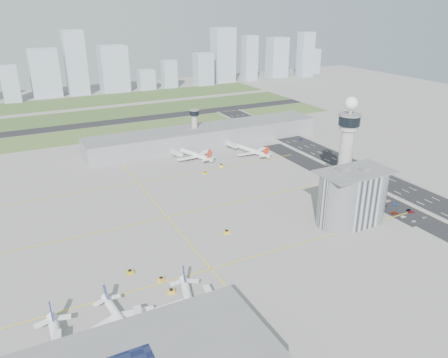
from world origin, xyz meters
name	(u,v)px	position (x,y,z in m)	size (l,w,h in m)	color
ground	(252,224)	(0.00, 0.00, 0.00)	(1000.00, 1000.00, 0.00)	gray
grass_strip_0	(117,131)	(-20.00, 225.00, 0.04)	(480.00, 50.00, 0.08)	#47592A
grass_strip_1	(100,115)	(-20.00, 300.00, 0.04)	(480.00, 60.00, 0.08)	#395428
grass_strip_2	(86,101)	(-20.00, 380.00, 0.04)	(480.00, 70.00, 0.08)	#3F5829
runway	(108,123)	(-20.00, 262.00, 0.06)	(480.00, 22.00, 0.10)	black
highway	(398,188)	(115.00, 0.00, 0.05)	(28.00, 500.00, 0.10)	black
barrier_left	(383,191)	(101.00, 0.00, 0.60)	(0.60, 500.00, 1.20)	#9E9E99
barrier_right	(413,183)	(129.00, 0.00, 0.60)	(0.60, 500.00, 1.20)	#9E9E99
landside_road	(382,200)	(90.00, -10.00, 0.04)	(18.00, 260.00, 0.08)	black
parking_lot	(395,208)	(88.00, -22.00, 0.05)	(20.00, 44.00, 0.10)	black
taxiway_line_h_0	(211,269)	(-40.00, -30.00, 0.01)	(260.00, 0.60, 0.01)	yellow
taxiway_line_h_1	(167,217)	(-40.00, 30.00, 0.01)	(260.00, 0.60, 0.01)	yellow
taxiway_line_h_2	(137,182)	(-40.00, 90.00, 0.01)	(260.00, 0.60, 0.01)	yellow
taxiway_line_v	(167,217)	(-40.00, 30.00, 0.01)	(0.60, 260.00, 0.01)	yellow
control_tower	(347,144)	(72.00, 8.00, 35.04)	(14.00, 14.00, 64.50)	#ADAAA5
secondary_tower	(195,124)	(30.00, 150.00, 18.80)	(8.60, 8.60, 31.90)	#ADAAA5
admin_building	(352,197)	(51.99, -22.00, 15.30)	(42.00, 24.00, 33.50)	#B2B2B7
terminal_pier	(206,136)	(40.00, 148.00, 7.90)	(210.00, 32.00, 15.80)	gray
airplane_near_a	(59,345)	(-111.16, -55.43, 5.56)	(39.74, 33.78, 11.13)	white
airplane_near_b	(120,316)	(-87.94, -49.06, 4.77)	(34.05, 28.94, 9.53)	white
airplane_near_c	(189,301)	(-60.87, -53.71, 5.29)	(37.81, 32.14, 10.59)	white
airplane_far_a	(194,151)	(15.41, 118.61, 5.72)	(40.84, 34.71, 11.43)	white
airplane_far_b	(252,148)	(62.04, 106.04, 5.32)	(37.99, 32.29, 10.64)	white
jet_bridge_near_1	(142,335)	(-83.00, -61.00, 2.85)	(14.00, 3.00, 5.70)	silver
jet_bridge_near_2	(215,311)	(-53.00, -61.00, 2.85)	(14.00, 3.00, 5.70)	silver
jet_bridge_far_0	(172,153)	(2.00, 132.00, 2.85)	(14.00, 3.00, 5.70)	silver
jet_bridge_far_1	(227,144)	(52.00, 132.00, 2.85)	(14.00, 3.00, 5.70)	silver
tug_0	(130,272)	(-75.04, -16.13, 0.94)	(2.22, 3.22, 1.87)	#CCA608
tug_1	(171,291)	(-63.13, -38.52, 0.96)	(2.27, 3.31, 1.92)	gold
tug_2	(161,279)	(-63.94, -28.00, 0.88)	(2.08, 3.03, 1.76)	gold
tug_3	(227,232)	(-17.69, -2.93, 1.01)	(2.40, 3.49, 2.03)	gold
tug_4	(205,173)	(8.97, 83.35, 0.80)	(1.90, 2.76, 1.60)	#D4B702
tug_5	(221,165)	(26.16, 91.16, 1.07)	(2.52, 3.67, 2.13)	yellow
car_lot_0	(414,221)	(83.85, -39.79, 0.55)	(1.29, 3.22, 1.10)	silver
car_lot_1	(404,217)	(83.17, -33.10, 0.56)	(1.18, 3.39, 1.12)	#A7AAAC
car_lot_2	(395,213)	(82.26, -27.26, 0.61)	(2.02, 4.39, 1.22)	maroon
car_lot_3	(384,206)	(83.87, -17.16, 0.61)	(1.70, 4.19, 1.22)	black
car_lot_4	(375,201)	(83.45, -9.83, 0.62)	(1.47, 3.64, 1.24)	navy
car_lot_5	(370,199)	(84.13, -5.49, 0.58)	(1.22, 3.49, 1.15)	white
car_lot_6	(425,218)	(93.07, -39.57, 0.58)	(1.92, 4.17, 1.16)	#92949A
car_lot_7	(411,212)	(92.41, -30.64, 0.58)	(1.63, 4.02, 1.17)	maroon
car_lot_8	(409,210)	(93.16, -27.93, 0.57)	(1.34, 3.34, 1.14)	black
car_lot_9	(396,204)	(91.81, -19.02, 0.64)	(1.35, 3.88, 1.28)	navy
car_lot_10	(388,201)	(91.91, -13.07, 0.59)	(1.95, 4.23, 1.18)	silver
car_lot_11	(377,195)	(91.96, -3.67, 0.55)	(1.53, 3.77, 1.09)	#969798
car_hw_1	(360,169)	(116.13, 37.89, 0.62)	(1.31, 3.75, 1.23)	black
car_hw_2	(301,139)	(122.41, 120.27, 0.54)	(1.80, 3.90, 1.08)	navy
car_hw_4	(255,126)	(107.95, 178.29, 0.56)	(1.31, 3.26, 1.11)	#969DA4
skyline_bldg_6	(10,84)	(-102.68, 417.90, 22.60)	(20.04, 16.03, 45.20)	#9EADC1
skyline_bldg_7	(45,73)	(-59.44, 436.89, 30.61)	(35.76, 28.61, 61.22)	#9EADC1
skyline_bldg_8	(76,63)	(-19.42, 431.56, 41.69)	(26.33, 21.06, 83.39)	#9EADC1
skyline_bldg_9	(114,69)	(30.27, 432.32, 31.06)	(36.96, 29.57, 62.11)	#9EADC1
skyline_bldg_10	(146,80)	(73.27, 423.68, 13.87)	(23.01, 18.41, 27.75)	#9EADC1
skyline_bldg_11	(169,74)	(108.28, 423.34, 19.48)	(20.22, 16.18, 38.97)	#9EADC1
skyline_bldg_12	(203,69)	(162.17, 421.29, 23.44)	(26.14, 20.92, 46.89)	#9EADC1
skyline_bldg_13	(223,55)	(201.27, 433.27, 40.60)	(32.26, 25.81, 81.20)	#9EADC1
skyline_bldg_14	(250,58)	(244.74, 426.38, 34.37)	(21.59, 17.28, 68.75)	#9EADC1
skyline_bldg_15	(277,57)	(302.83, 435.54, 31.70)	(30.25, 24.20, 63.40)	#9EADC1
skyline_bldg_16	(305,55)	(345.49, 415.96, 35.78)	(23.04, 18.43, 71.56)	#9EADC1
skyline_bldg_17	(312,61)	(382.05, 443.29, 20.53)	(22.64, 18.11, 41.06)	#9EADC1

